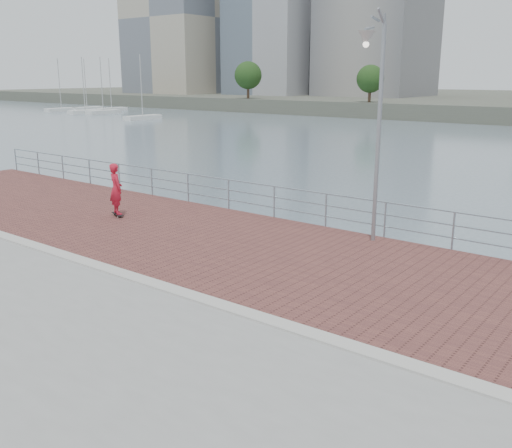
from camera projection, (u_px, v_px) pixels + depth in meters
The scene contains 8 objects.
water at pixel (202, 382), 12.97m from camera, with size 400.00×400.00×0.00m, color slate.
brick_lane at pixel (293, 259), 15.22m from camera, with size 40.00×6.80×0.02m, color brown.
curb at pixel (200, 298), 12.46m from camera, with size 40.00×0.40×0.06m, color #B7B5AD.
guardrail at pixel (355, 211), 17.64m from camera, with size 39.06×0.06×1.13m.
street_lamp at pixel (374, 89), 15.44m from camera, with size 0.45×1.31×6.18m.
skateboard at pixel (118, 214), 19.75m from camera, with size 0.77×0.45×0.09m.
skateboarder at pixel (116, 189), 19.53m from camera, with size 0.64×0.42×1.76m, color red.
marina at pixel (97, 111), 104.62m from camera, with size 30.14×17.31×9.85m.
Camera 1 is at (8.10, -8.45, 4.76)m, focal length 40.00 mm.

